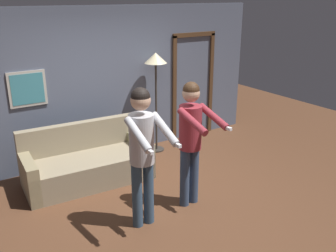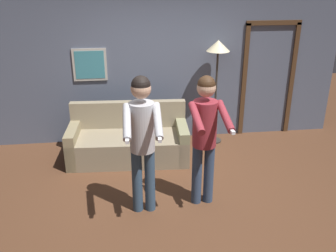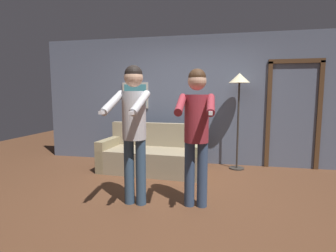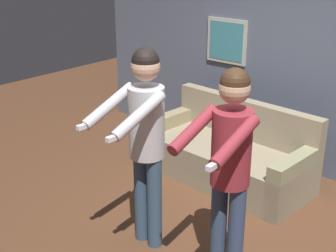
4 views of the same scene
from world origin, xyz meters
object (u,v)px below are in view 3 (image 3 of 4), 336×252
at_px(person_standing_left, 134,121).
at_px(couch, 153,156).
at_px(torchiere_lamp, 239,87).
at_px(person_standing_right, 196,124).

bearing_deg(person_standing_left, couch, 95.76).
xyz_separation_m(torchiere_lamp, person_standing_left, (-1.38, -1.97, -0.47)).
relative_size(couch, person_standing_left, 1.09).
xyz_separation_m(torchiere_lamp, person_standing_right, (-0.60, -1.88, -0.51)).
distance_m(couch, person_standing_right, 1.87).
height_order(torchiere_lamp, person_standing_left, torchiere_lamp).
bearing_deg(torchiere_lamp, couch, -163.47).
relative_size(torchiere_lamp, person_standing_left, 1.02).
relative_size(person_standing_left, person_standing_right, 1.03).
xyz_separation_m(person_standing_left, person_standing_right, (0.78, 0.09, -0.04)).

